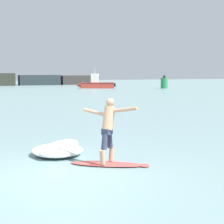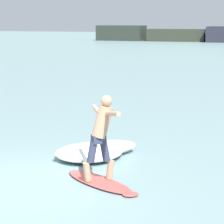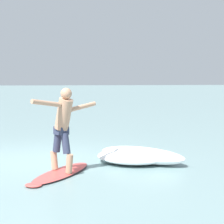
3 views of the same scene
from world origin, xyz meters
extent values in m
plane|color=gray|center=(0.00, 0.00, 0.00)|extent=(200.00, 200.00, 0.00)
ellipsoid|color=#D94943|center=(1.42, 0.60, 0.03)|extent=(1.93, 1.50, 0.06)
ellipsoid|color=#D94943|center=(2.24, 0.08, 0.03)|extent=(0.39, 0.41, 0.05)
ellipsoid|color=#2D2D33|center=(1.42, 0.60, 0.03)|extent=(1.94, 1.52, 0.03)
cone|color=black|center=(0.75, 1.02, -0.06)|extent=(0.07, 0.07, 0.14)
cone|color=black|center=(0.78, 0.81, -0.06)|extent=(0.07, 0.07, 0.14)
cone|color=black|center=(0.95, 1.08, -0.06)|extent=(0.07, 0.07, 0.14)
cylinder|color=tan|center=(1.60, 0.75, 0.25)|extent=(0.22, 0.21, 0.39)
cylinder|color=#313750|center=(1.52, 0.68, 0.64)|extent=(0.27, 0.25, 0.43)
cylinder|color=tan|center=(1.23, 0.45, 0.25)|extent=(0.22, 0.21, 0.39)
cylinder|color=#313750|center=(1.32, 0.52, 0.64)|extent=(0.27, 0.25, 0.43)
cube|color=#313750|center=(1.42, 0.60, 0.89)|extent=(0.33, 0.32, 0.16)
cylinder|color=tan|center=(1.48, 0.65, 1.23)|extent=(0.51, 0.49, 0.67)
sphere|color=tan|center=(1.55, 0.70, 1.63)|extent=(0.22, 0.22, 0.22)
cylinder|color=tan|center=(1.24, 1.05, 1.35)|extent=(0.48, 0.58, 0.20)
cylinder|color=tan|center=(1.82, 0.32, 1.47)|extent=(0.48, 0.57, 0.19)
ellipsoid|color=white|center=(0.64, 2.44, 0.18)|extent=(1.95, 2.10, 0.35)
ellipsoid|color=white|center=(0.53, 2.28, 0.14)|extent=(1.83, 1.98, 0.27)
camera|label=1|loc=(-2.17, -8.27, 2.42)|focal=60.00mm
camera|label=2|loc=(5.08, -8.77, 3.23)|focal=85.00mm
camera|label=3|loc=(8.91, 0.48, 1.92)|focal=60.00mm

